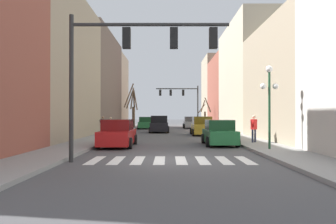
{
  "coord_description": "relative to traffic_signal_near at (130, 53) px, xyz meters",
  "views": [
    {
      "loc": [
        -0.09,
        -13.88,
        1.91
      ],
      "look_at": [
        0.03,
        29.42,
        2.29
      ],
      "focal_mm": 35.0,
      "sensor_mm": 36.0,
      "label": 1
    }
  ],
  "objects": [
    {
      "name": "pedestrian_near_right_corner",
      "position": [
        -4.06,
        14.71,
        -3.3
      ],
      "size": [
        0.69,
        0.33,
        1.63
      ],
      "rotation": [
        0.0,
        0.0,
        2.8
      ],
      "color": "black",
      "rests_on": "sidewalk_left"
    },
    {
      "name": "car_parked_left_near",
      "position": [
        4.69,
        17.6,
        -3.6
      ],
      "size": [
        2.06,
        4.5,
        1.75
      ],
      "rotation": [
        0.0,
        0.0,
        1.57
      ],
      "color": "#A38423",
      "rests_on": "ground_plane"
    },
    {
      "name": "car_at_intersection",
      "position": [
        -1.52,
        31.24,
        -3.65
      ],
      "size": [
        2.02,
        4.19,
        1.63
      ],
      "rotation": [
        0.0,
        0.0,
        1.57
      ],
      "color": "#236B38",
      "rests_on": "ground_plane"
    },
    {
      "name": "street_lamp_right_corner",
      "position": [
        6.74,
        3.7,
        -1.22
      ],
      "size": [
        0.95,
        0.36,
        4.31
      ],
      "color": "#1E4C2D",
      "rests_on": "sidewalk_right"
    },
    {
      "name": "pedestrian_on_right_sidewalk",
      "position": [
        -4.05,
        18.47,
        -3.35
      ],
      "size": [
        0.49,
        0.56,
        1.55
      ],
      "rotation": [
        0.0,
        0.0,
        4.01
      ],
      "color": "#282D47",
      "rests_on": "sidewalk_left"
    },
    {
      "name": "car_parked_right_mid",
      "position": [
        0.56,
        22.46,
        -3.58
      ],
      "size": [
        2.14,
        4.73,
        1.82
      ],
      "rotation": [
        0.0,
        0.0,
        -1.57
      ],
      "color": "black",
      "rests_on": "ground_plane"
    },
    {
      "name": "street_tree_left_near",
      "position": [
        6.96,
        34.76,
        -2.17
      ],
      "size": [
        1.86,
        1.52,
        4.33
      ],
      "color": "#473828",
      "rests_on": "sidewalk_right"
    },
    {
      "name": "street_tree_left_far",
      "position": [
        -3.49,
        33.02,
        -1.39
      ],
      "size": [
        2.0,
        2.81,
        6.26
      ],
      "color": "brown",
      "rests_on": "sidewalk_left"
    },
    {
      "name": "car_driving_away_lane",
      "position": [
        -1.52,
        6.51,
        -3.65
      ],
      "size": [
        2.02,
        4.58,
        1.63
      ],
      "rotation": [
        0.0,
        0.0,
        1.57
      ],
      "color": "red",
      "rests_on": "ground_plane"
    },
    {
      "name": "ground_plane",
      "position": [
        1.59,
        0.69,
        -4.42
      ],
      "size": [
        240.0,
        240.0,
        0.0
      ],
      "primitive_type": "plane",
      "color": "#4C4C4F"
    },
    {
      "name": "traffic_signal_near",
      "position": [
        0.0,
        0.0,
        0.0
      ],
      "size": [
        6.46,
        0.28,
        5.96
      ],
      "color": "#2D2D2D",
      "rests_on": "ground_plane"
    },
    {
      "name": "pedestrian_crossing_street",
      "position": [
        6.99,
        7.72,
        -3.23
      ],
      "size": [
        0.61,
        0.58,
        1.75
      ],
      "rotation": [
        0.0,
        0.0,
        3.89
      ],
      "color": "#282D47",
      "rests_on": "sidewalk_right"
    },
    {
      "name": "traffic_signal_far",
      "position": [
        3.43,
        31.71,
        -0.07
      ],
      "size": [
        5.82,
        0.28,
        5.91
      ],
      "color": "#2D2D2D",
      "rests_on": "ground_plane"
    },
    {
      "name": "building_row_right",
      "position": [
        11.32,
        25.45,
        1.14
      ],
      "size": [
        6.0,
        58.95,
        12.66
      ],
      "color": "beige",
      "rests_on": "ground_plane"
    },
    {
      "name": "car_parked_left_far",
      "position": [
        4.73,
        7.4,
        -3.67
      ],
      "size": [
        1.97,
        4.19,
        1.59
      ],
      "rotation": [
        0.0,
        0.0,
        1.57
      ],
      "color": "#236B38",
      "rests_on": "ground_plane"
    },
    {
      "name": "sidewalk_right",
      "position": [
        7.08,
        0.69,
        -4.34
      ],
      "size": [
        2.48,
        90.0,
        0.15
      ],
      "color": "gray",
      "rests_on": "ground_plane"
    },
    {
      "name": "car_driving_toward_lane",
      "position": [
        4.7,
        33.49,
        -3.64
      ],
      "size": [
        2.05,
        4.33,
        1.66
      ],
      "rotation": [
        0.0,
        0.0,
        1.57
      ],
      "color": "gray",
      "rests_on": "ground_plane"
    },
    {
      "name": "crosswalk_stripes",
      "position": [
        1.59,
        0.55,
        -4.41
      ],
      "size": [
        6.75,
        2.6,
        0.01
      ],
      "color": "white",
      "rests_on": "ground_plane"
    },
    {
      "name": "building_row_left",
      "position": [
        -8.13,
        17.33,
        1.54
      ],
      "size": [
        6.0,
        46.98,
        13.71
      ],
      "color": "#934C3D",
      "rests_on": "ground_plane"
    },
    {
      "name": "sidewalk_left",
      "position": [
        -3.9,
        0.69,
        -4.34
      ],
      "size": [
        2.48,
        90.0,
        0.15
      ],
      "color": "gray",
      "rests_on": "ground_plane"
    }
  ]
}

